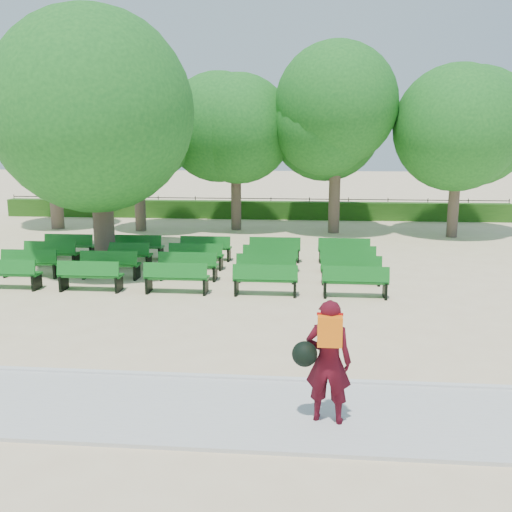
{
  "coord_description": "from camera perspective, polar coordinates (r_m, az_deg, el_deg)",
  "views": [
    {
      "loc": [
        2.94,
        -15.21,
        4.02
      ],
      "look_at": [
        1.63,
        -1.0,
        1.1
      ],
      "focal_mm": 40.0,
      "sensor_mm": 36.0,
      "label": 1
    }
  ],
  "objects": [
    {
      "name": "hedge",
      "position": [
        29.57,
        -0.49,
        4.63
      ],
      "size": [
        26.0,
        0.7,
        0.9
      ],
      "primitive_type": "cube",
      "color": "#234F14",
      "rests_on": "ground"
    },
    {
      "name": "person",
      "position": [
        8.19,
        7.07,
        -10.24
      ],
      "size": [
        0.88,
        0.56,
        1.8
      ],
      "rotation": [
        0.0,
        0.0,
        2.96
      ],
      "color": "#430914",
      "rests_on": "ground"
    },
    {
      "name": "bench_array",
      "position": [
        17.42,
        -6.32,
        -1.55
      ],
      "size": [
        1.71,
        0.57,
        1.07
      ],
      "rotation": [
        0.0,
        0.0,
        -0.03
      ],
      "color": "#12681B",
      "rests_on": "ground"
    },
    {
      "name": "fence",
      "position": [
        30.02,
        -0.41,
        3.87
      ],
      "size": [
        26.0,
        0.1,
        1.02
      ],
      "primitive_type": null,
      "color": "black",
      "rests_on": "ground"
    },
    {
      "name": "tree_line",
      "position": [
        25.7,
        -1.38,
        2.56
      ],
      "size": [
        21.8,
        6.8,
        7.04
      ],
      "primitive_type": null,
      "color": "#1E691F",
      "rests_on": "ground"
    },
    {
      "name": "ground",
      "position": [
        16.0,
        -5.5,
        -3.04
      ],
      "size": [
        120.0,
        120.0,
        0.0
      ],
      "primitive_type": "plane",
      "color": "beige"
    },
    {
      "name": "paving",
      "position": [
        9.25,
        -14.29,
        -14.38
      ],
      "size": [
        30.0,
        2.2,
        0.06
      ],
      "primitive_type": "cube",
      "color": "beige",
      "rests_on": "ground"
    },
    {
      "name": "curb",
      "position": [
        10.23,
        -12.13,
        -11.54
      ],
      "size": [
        30.0,
        0.12,
        0.1
      ],
      "primitive_type": "cube",
      "color": "silver",
      "rests_on": "ground"
    },
    {
      "name": "tree_among",
      "position": [
        18.55,
        -15.63,
        14.97
      ],
      "size": [
        5.96,
        5.96,
        7.96
      ],
      "color": "brown",
      "rests_on": "ground"
    }
  ]
}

